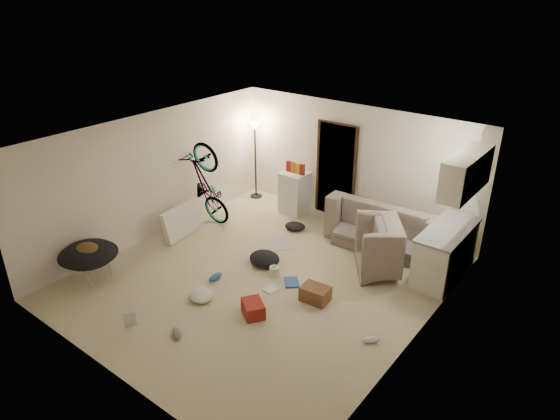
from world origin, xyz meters
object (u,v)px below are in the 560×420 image
Objects in this scene: kitchen_counter at (445,253)px; drink_case_b at (253,309)px; sofa at (386,228)px; bicycle at (207,202)px; juicer at (274,270)px; floor_lamp at (255,144)px; saucer_chair at (89,259)px; tv_box at (181,222)px; mini_fridge at (295,192)px; armchair at (398,254)px; drink_case_a at (315,294)px.

kitchen_counter reaches higher than drink_case_b.
sofa is 5.71× the size of drink_case_b.
bicycle is 2.55m from juicer.
floor_lamp is 4.95m from kitchen_counter.
kitchen_counter is 0.66× the size of sofa.
saucer_chair reaches higher than juicer.
tv_box is at bearing -159.30° from kitchen_counter.
bicycle reaches higher than mini_fridge.
sofa is 4.07m from tv_box.
armchair is 2.20m from juicer.
sofa is 2.49m from juicer.
mini_fridge reaches higher than tv_box.
bicycle is 7.78× the size of juicer.
mini_fridge is (1.11, 1.61, -0.04)m from bicycle.
armchair is 5.34m from saucer_chair.
kitchen_counter reaches higher than sofa.
floor_lamp is 0.80× the size of sofa.
drink_case_b is (-0.55, -0.90, -0.01)m from drink_case_a.
drink_case_a is (-1.34, -2.00, -0.31)m from kitchen_counter.
kitchen_counter reaches higher than saucer_chair.
sofa is at bearing 2.70° from armchair.
kitchen_counter is 2.42m from drink_case_a.
sofa is at bearing 85.14° from drink_case_a.
armchair is at bearing 12.31° from tv_box.
armchair is 2.82m from drink_case_b.
kitchen_counter is at bearing 51.49° from drink_case_a.
saucer_chair is 1.03× the size of tv_box.
mini_fridge is 2.72m from juicer.
bicycle is 0.75m from tv_box.
armchair reaches higher than drink_case_b.
tv_box is 3.40m from drink_case_a.
mini_fridge reaches higher than juicer.
floor_lamp reaches higher than saucer_chair.
mini_fridge is at bearing -4.72° from floor_lamp.
sofa reaches higher than tv_box.
mini_fridge is 3.88m from drink_case_b.
drink_case_a is 1.06m from drink_case_b.
armchair is 1.13× the size of tv_box.
juicer is (1.29, -2.36, -0.36)m from mini_fridge.
floor_lamp is 3.64m from sofa.
tv_box is at bearing -87.65° from floor_lamp.
saucer_chair is at bearing -139.71° from juicer.
tv_box is (-3.40, -2.24, -0.01)m from sofa.
mini_fridge reaches higher than sofa.
kitchen_counter is 0.79× the size of bicycle.
sofa is (-1.33, 0.45, -0.11)m from kitchen_counter.
drink_case_a is (-0.01, -2.45, -0.20)m from sofa.
drink_case_b is at bearing -28.55° from tv_box.
juicer is (-0.44, 1.09, -0.02)m from drink_case_b.
tv_box is (0.00, -0.73, -0.18)m from bicycle.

